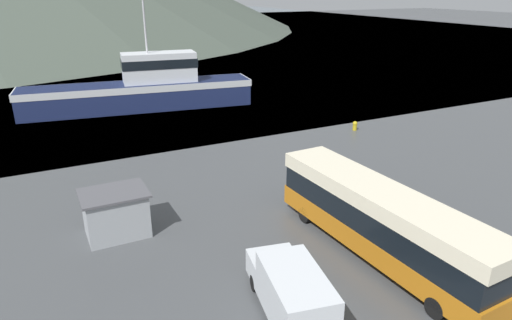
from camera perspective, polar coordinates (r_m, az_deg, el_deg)
water_surface at (r=154.31m, az=-21.45°, el=15.06°), size 240.00×240.00×0.00m
tour_bus at (r=22.20m, az=15.24°, el=-7.19°), size 3.00×12.76×3.43m
delivery_van at (r=18.18m, az=4.36°, el=-15.95°), size 3.04×5.76×2.29m
fishing_boat at (r=49.36m, az=-13.95°, el=8.68°), size 23.77×7.25×10.81m
storage_bin at (r=24.02m, az=23.35°, el=-9.36°), size 1.29×1.03×1.36m
dock_kiosk at (r=24.64m, az=-17.12°, el=-6.35°), size 3.32×2.59×2.39m
small_boat at (r=54.12m, az=-15.90°, el=7.63°), size 2.95×6.97×0.78m
mooring_bollard at (r=41.83m, az=12.26°, el=4.25°), size 0.43×0.43×0.83m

